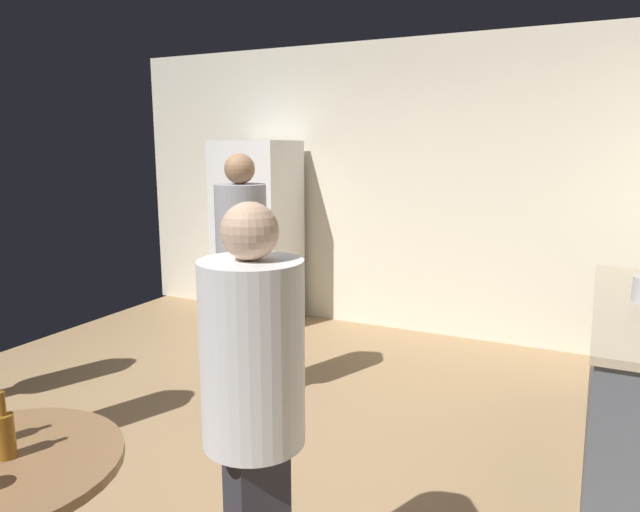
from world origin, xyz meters
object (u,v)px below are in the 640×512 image
at_px(beer_bottle_amber, 5,434).
at_px(refrigerator, 258,234).
at_px(person_in_white_shirt, 254,401).
at_px(person_in_gray_shirt, 242,260).

bearing_deg(beer_bottle_amber, refrigerator, 109.63).
height_order(refrigerator, person_in_white_shirt, refrigerator).
height_order(refrigerator, beer_bottle_amber, refrigerator).
height_order(beer_bottle_amber, person_in_white_shirt, person_in_white_shirt).
height_order(beer_bottle_amber, person_in_gray_shirt, person_in_gray_shirt).
xyz_separation_m(refrigerator, beer_bottle_amber, (1.31, -3.66, -0.08)).
bearing_deg(person_in_white_shirt, beer_bottle_amber, -24.20).
relative_size(beer_bottle_amber, person_in_gray_shirt, 0.14).
bearing_deg(person_in_gray_shirt, refrigerator, -130.37).
relative_size(refrigerator, beer_bottle_amber, 7.83).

